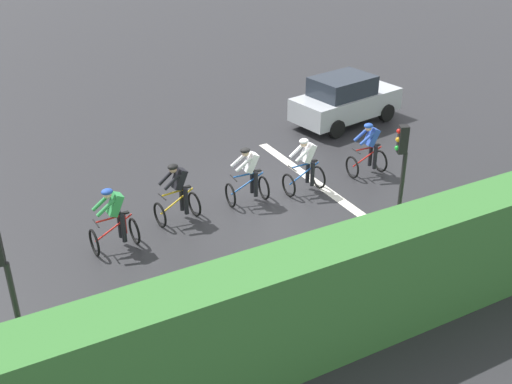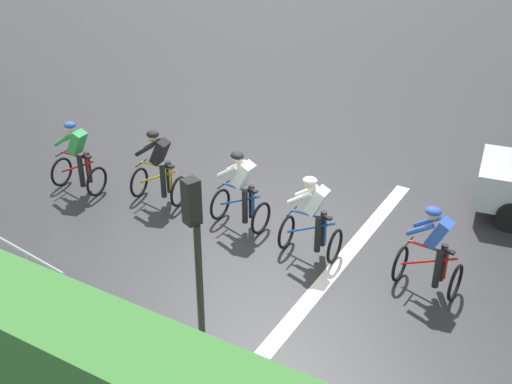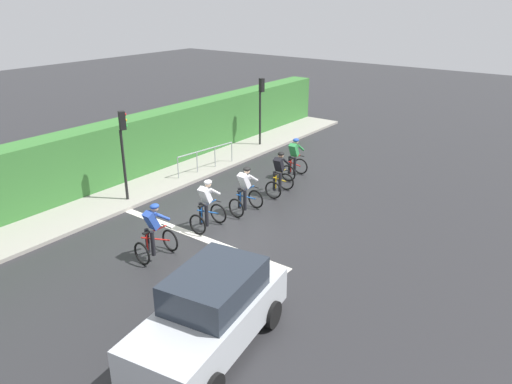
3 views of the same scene
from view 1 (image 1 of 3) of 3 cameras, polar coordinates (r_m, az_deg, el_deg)
name	(u,v)px [view 1 (image 1 of 3)]	position (r m, az deg, el deg)	size (l,w,h in m)	color
ground_plane	(283,196)	(17.78, 2.44, -0.40)	(80.00, 80.00, 0.00)	#28282B
sidewalk_kerb	(313,305)	(13.57, 5.23, -10.22)	(2.80, 24.37, 0.12)	#9E998E
stone_wall_low	(338,322)	(12.88, 7.51, -11.64)	(0.44, 24.37, 0.52)	gray
hedge_wall	(351,291)	(12.11, 8.61, -8.91)	(1.10, 24.37, 2.43)	#387533
road_marking_stop_line	(321,186)	(18.42, 5.94, 0.54)	(7.00, 0.30, 0.01)	silver
cyclist_lead	(114,220)	(15.41, -12.79, -2.50)	(0.74, 1.11, 1.66)	black
cyclist_second	(178,194)	(16.33, -7.14, -0.15)	(0.79, 1.14, 1.66)	black
cyclist_mid	(249,176)	(17.11, -0.69, 1.44)	(0.74, 1.11, 1.66)	black
cyclist_fourth	(306,166)	(17.73, 4.54, 2.34)	(0.71, 1.10, 1.66)	black
cyclist_trailing	(369,150)	(19.01, 10.24, 3.79)	(0.74, 1.12, 1.66)	black
car_silver	(345,100)	(22.87, 8.12, 8.32)	(2.37, 4.32, 1.76)	#B7BCC1
traffic_light_near_crossing	(401,172)	(14.46, 13.05, 1.78)	(0.26, 0.30, 3.34)	black
traffic_light_far_junction	(7,288)	(11.14, -21.70, -8.10)	(0.24, 0.31, 3.34)	black
pedestrian_railing_kerbside	(239,273)	(13.23, -1.59, -7.40)	(0.42, 3.00, 1.03)	#999EA3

